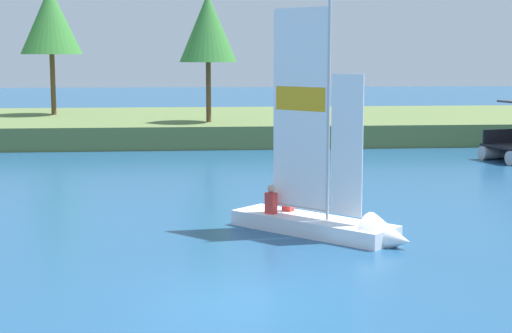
{
  "coord_description": "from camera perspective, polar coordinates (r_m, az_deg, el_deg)",
  "views": [
    {
      "loc": [
        -0.98,
        -14.17,
        4.58
      ],
      "look_at": [
        1.12,
        9.58,
        1.2
      ],
      "focal_mm": 55.29,
      "sensor_mm": 36.0,
      "label": 1
    }
  ],
  "objects": [
    {
      "name": "shoreline_tree_midleft",
      "position": [
        47.32,
        -14.63,
        10.17
      ],
      "size": [
        3.5,
        3.5,
        7.34
      ],
      "color": "brown",
      "rests_on": "shore_bank"
    },
    {
      "name": "shore_bank",
      "position": [
        45.49,
        -3.81,
        2.99
      ],
      "size": [
        80.0,
        14.7,
        1.14
      ],
      "primitive_type": "cube",
      "color": "#5B703D",
      "rests_on": "ground"
    },
    {
      "name": "sailboat",
      "position": [
        20.04,
        5.86,
        -3.71
      ],
      "size": [
        4.46,
        4.5,
        6.53
      ],
      "rotation": [
        0.0,
        0.0,
        -0.79
      ],
      "color": "white",
      "rests_on": "ground"
    },
    {
      "name": "shoreline_tree_centre",
      "position": [
        40.87,
        -3.5,
        9.98
      ],
      "size": [
        2.95,
        2.95,
        6.58
      ],
      "color": "brown",
      "rests_on": "shore_bank"
    },
    {
      "name": "ground_plane",
      "position": [
        14.93,
        -1.07,
        -9.8
      ],
      "size": [
        200.0,
        200.0,
        0.0
      ],
      "primitive_type": "plane",
      "color": "navy"
    }
  ]
}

